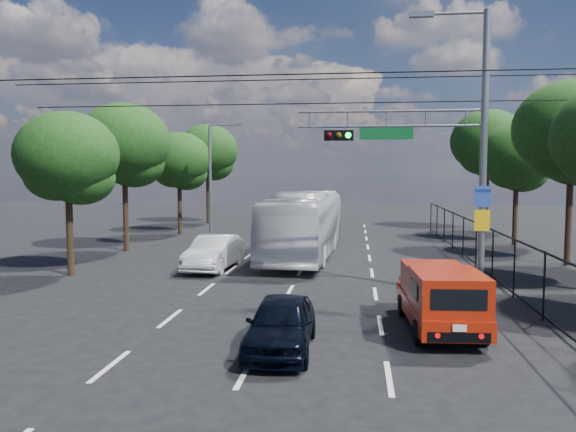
# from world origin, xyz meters

# --- Properties ---
(ground) EXTENTS (120.00, 120.00, 0.00)m
(ground) POSITION_xyz_m (0.00, 0.00, 0.00)
(ground) COLOR black
(ground) RESTS_ON ground
(lane_markings) EXTENTS (6.12, 38.00, 0.01)m
(lane_markings) POSITION_xyz_m (-0.00, 14.00, 0.01)
(lane_markings) COLOR beige
(lane_markings) RESTS_ON ground
(signal_mast) EXTENTS (6.43, 0.39, 9.50)m
(signal_mast) POSITION_xyz_m (5.28, 7.99, 5.24)
(signal_mast) COLOR slate
(signal_mast) RESTS_ON ground
(streetlight_left) EXTENTS (2.09, 0.22, 7.08)m
(streetlight_left) POSITION_xyz_m (-6.33, 22.00, 3.94)
(streetlight_left) COLOR slate
(streetlight_left) RESTS_ON ground
(utility_wires) EXTENTS (22.00, 5.04, 0.74)m
(utility_wires) POSITION_xyz_m (0.00, 8.83, 7.23)
(utility_wires) COLOR black
(utility_wires) RESTS_ON ground
(fence_right) EXTENTS (0.06, 34.03, 2.00)m
(fence_right) POSITION_xyz_m (7.60, 12.17, 1.03)
(fence_right) COLOR black
(fence_right) RESTS_ON ground
(tree_right_c) EXTENTS (5.10, 5.10, 8.29)m
(tree_right_c) POSITION_xyz_m (11.82, 15.02, 5.73)
(tree_right_c) COLOR black
(tree_right_c) RESTS_ON ground
(tree_right_d) EXTENTS (4.32, 4.32, 7.02)m
(tree_right_d) POSITION_xyz_m (11.42, 22.02, 4.85)
(tree_right_d) COLOR black
(tree_right_d) RESTS_ON ground
(tree_right_e) EXTENTS (5.28, 5.28, 8.58)m
(tree_right_e) POSITION_xyz_m (11.62, 30.02, 5.94)
(tree_right_e) COLOR black
(tree_right_e) RESTS_ON ground
(tree_left_b) EXTENTS (4.08, 4.08, 6.63)m
(tree_left_b) POSITION_xyz_m (-9.18, 10.02, 4.58)
(tree_left_b) COLOR black
(tree_left_b) RESTS_ON ground
(tree_left_c) EXTENTS (4.80, 4.80, 7.80)m
(tree_left_c) POSITION_xyz_m (-9.78, 17.02, 5.40)
(tree_left_c) COLOR black
(tree_left_c) RESTS_ON ground
(tree_left_d) EXTENTS (4.20, 4.20, 6.83)m
(tree_left_d) POSITION_xyz_m (-9.38, 25.02, 4.72)
(tree_left_d) COLOR black
(tree_left_d) RESTS_ON ground
(tree_left_e) EXTENTS (4.92, 4.92, 7.99)m
(tree_left_e) POSITION_xyz_m (-9.58, 33.02, 5.53)
(tree_left_e) COLOR black
(tree_left_e) RESTS_ON ground
(red_pickup) EXTENTS (1.95, 4.76, 1.74)m
(red_pickup) POSITION_xyz_m (4.54, 3.70, 0.93)
(red_pickup) COLOR black
(red_pickup) RESTS_ON ground
(navy_hatchback) EXTENTS (1.54, 3.77, 1.28)m
(navy_hatchback) POSITION_xyz_m (0.56, 1.54, 0.64)
(navy_hatchback) COLOR black
(navy_hatchback) RESTS_ON ground
(white_bus) EXTENTS (3.28, 11.68, 3.22)m
(white_bus) POSITION_xyz_m (-0.21, 16.07, 1.61)
(white_bus) COLOR silver
(white_bus) RESTS_ON ground
(white_van) EXTENTS (1.84, 4.50, 1.45)m
(white_van) POSITION_xyz_m (-3.76, 12.09, 0.73)
(white_van) COLOR silver
(white_van) RESTS_ON ground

